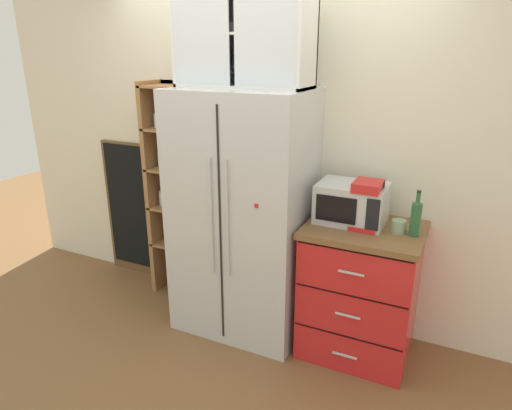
# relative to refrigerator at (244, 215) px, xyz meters

# --- Properties ---
(ground_plane) EXTENTS (10.68, 10.68, 0.00)m
(ground_plane) POSITION_rel_refrigerator_xyz_m (-0.00, -0.02, -0.89)
(ground_plane) COLOR brown
(wall_back_cream) EXTENTS (4.98, 0.10, 2.55)m
(wall_back_cream) POSITION_rel_refrigerator_xyz_m (-0.00, 0.38, 0.39)
(wall_back_cream) COLOR silver
(wall_back_cream) RESTS_ON ground
(refrigerator) EXTENTS (0.94, 0.69, 1.78)m
(refrigerator) POSITION_rel_refrigerator_xyz_m (0.00, 0.00, 0.00)
(refrigerator) COLOR silver
(refrigerator) RESTS_ON ground
(pantry_shelf_column) EXTENTS (0.48, 0.31, 1.79)m
(pantry_shelf_column) POSITION_rel_refrigerator_xyz_m (-0.73, 0.26, 0.03)
(pantry_shelf_column) COLOR brown
(pantry_shelf_column) RESTS_ON ground
(counter_cabinet) EXTENTS (0.75, 0.62, 0.93)m
(counter_cabinet) POSITION_rel_refrigerator_xyz_m (0.87, 0.04, -0.42)
(counter_cabinet) COLOR red
(counter_cabinet) RESTS_ON ground
(microwave) EXTENTS (0.44, 0.33, 0.26)m
(microwave) POSITION_rel_refrigerator_xyz_m (0.76, 0.08, 0.17)
(microwave) COLOR silver
(microwave) RESTS_ON counter_cabinet
(coffee_maker) EXTENTS (0.17, 0.20, 0.31)m
(coffee_maker) POSITION_rel_refrigerator_xyz_m (0.87, 0.04, 0.20)
(coffee_maker) COLOR red
(coffee_maker) RESTS_ON counter_cabinet
(mug_sage) EXTENTS (0.12, 0.09, 0.08)m
(mug_sage) POSITION_rel_refrigerator_xyz_m (1.07, 0.03, 0.09)
(mug_sage) COLOR #8CA37F
(mug_sage) RESTS_ON counter_cabinet
(bottle_green) EXTENTS (0.06, 0.06, 0.29)m
(bottle_green) POSITION_rel_refrigerator_xyz_m (1.17, 0.02, 0.17)
(bottle_green) COLOR #285B33
(bottle_green) RESTS_ON counter_cabinet
(upper_cabinet) EXTENTS (0.90, 0.32, 0.66)m
(upper_cabinet) POSITION_rel_refrigerator_xyz_m (-0.00, 0.05, 1.22)
(upper_cabinet) COLOR silver
(upper_cabinet) RESTS_ON refrigerator
(chalkboard_menu) EXTENTS (0.60, 0.04, 1.25)m
(chalkboard_menu) POSITION_rel_refrigerator_xyz_m (-1.29, 0.31, -0.26)
(chalkboard_menu) COLOR brown
(chalkboard_menu) RESTS_ON ground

